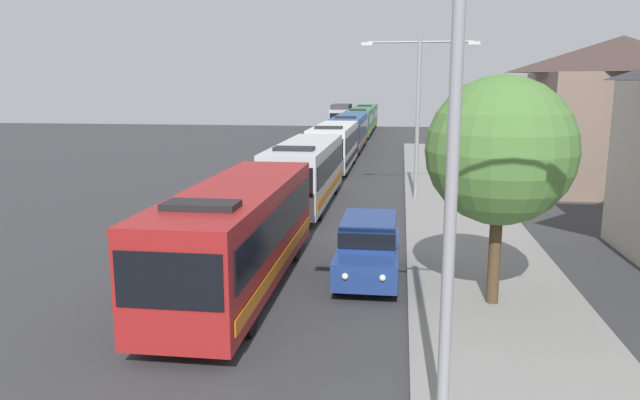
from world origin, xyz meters
The scene contains 12 objects.
bus_lead centered at (-1.30, 12.57, 1.69)m, with size 2.58×10.75×3.21m.
bus_second_in_line centered at (-1.30, 25.07, 1.69)m, with size 2.58×10.89×3.21m.
bus_middle centered at (-1.30, 37.65, 1.69)m, with size 2.58×10.73×3.21m.
bus_fourth_in_line centered at (-1.30, 49.94, 1.69)m, with size 2.58×12.33×3.21m.
bus_rear centered at (-1.30, 63.39, 1.69)m, with size 2.58×10.61×3.21m.
bus_tail_end centered at (-1.30, 75.52, 1.69)m, with size 2.58×11.63×3.21m.
white_suv centered at (2.40, 13.98, 1.03)m, with size 1.86×4.69×1.90m.
box_truck_oncoming centered at (-4.60, 75.46, 1.71)m, with size 2.35×7.46×3.15m.
streetlamp_near centered at (4.10, 5.49, 5.24)m, with size 6.41×0.28×8.25m.
streetlamp_mid centered at (4.10, 26.63, 5.03)m, with size 5.70×0.28×7.94m.
roadside_tree centered at (5.83, 11.92, 4.23)m, with size 3.84×3.84×6.01m.
house_distant_gabled centered at (15.02, 31.30, 4.29)m, with size 8.68×7.85×8.44m.
Camera 1 is at (3.30, -3.92, 5.95)m, focal length 33.83 mm.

